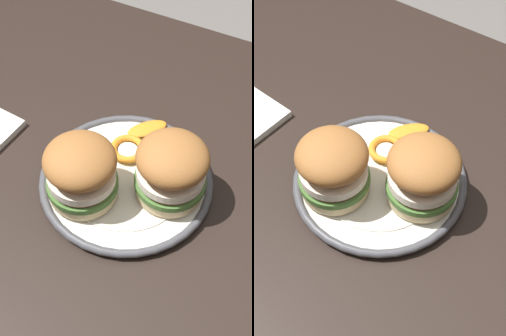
{
  "view_description": "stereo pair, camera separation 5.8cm",
  "coord_description": "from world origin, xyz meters",
  "views": [
    {
      "loc": [
        0.12,
        -0.33,
        1.31
      ],
      "look_at": [
        -0.08,
        0.05,
        0.74
      ],
      "focal_mm": 52.42,
      "sensor_mm": 36.0,
      "label": 1
    },
    {
      "loc": [
        0.17,
        -0.31,
        1.31
      ],
      "look_at": [
        -0.08,
        0.05,
        0.74
      ],
      "focal_mm": 52.42,
      "sensor_mm": 36.0,
      "label": 2
    }
  ],
  "objects": [
    {
      "name": "sandwich_half_right",
      "position": [
        -0.12,
        0.0,
        0.77
      ],
      "size": [
        0.13,
        0.13,
        0.1
      ],
      "color": "beige",
      "rests_on": "dinner_plate"
    },
    {
      "name": "dining_table",
      "position": [
        0.0,
        0.0,
        0.62
      ],
      "size": [
        1.35,
        0.93,
        0.7
      ],
      "color": "black",
      "rests_on": "ground"
    },
    {
      "name": "orange_peel_curled",
      "position": [
        -0.1,
        0.1,
        0.73
      ],
      "size": [
        0.07,
        0.07,
        0.01
      ],
      "color": "orange",
      "rests_on": "dinner_plate"
    },
    {
      "name": "sandwich_half_left",
      "position": [
        -0.01,
        0.06,
        0.77
      ],
      "size": [
        0.14,
        0.14,
        0.1
      ],
      "color": "beige",
      "rests_on": "dinner_plate"
    },
    {
      "name": "dinner_plate",
      "position": [
        -0.08,
        0.05,
        0.71
      ],
      "size": [
        0.26,
        0.26,
        0.02
      ],
      "color": "silver",
      "rests_on": "dining_table"
    },
    {
      "name": "orange_peel_strip_long",
      "position": [
        -0.09,
        0.15,
        0.73
      ],
      "size": [
        0.07,
        0.07,
        0.01
      ],
      "color": "orange",
      "rests_on": "dinner_plate"
    }
  ]
}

